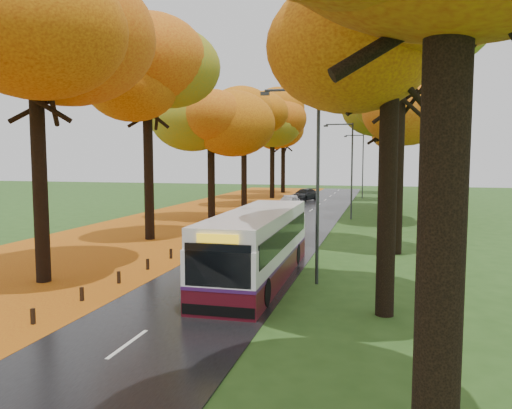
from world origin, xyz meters
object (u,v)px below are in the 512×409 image
at_px(bus, 257,244).
at_px(car_white, 288,203).
at_px(car_dark, 305,195).
at_px(car_silver, 291,202).
at_px(streetlamp_far, 361,161).
at_px(streetlamp_near, 312,169).
at_px(streetlamp_mid, 349,163).

height_order(bus, car_white, bus).
height_order(bus, car_dark, bus).
bearing_deg(car_silver, car_white, -104.28).
xyz_separation_m(streetlamp_far, car_white, (-6.19, -16.34, -3.97)).
relative_size(streetlamp_near, streetlamp_mid, 1.00).
height_order(streetlamp_mid, car_silver, streetlamp_mid).
relative_size(bus, car_dark, 2.34).
distance_m(streetlamp_far, car_white, 17.92).
distance_m(streetlamp_near, car_white, 28.62).
bearing_deg(car_silver, streetlamp_far, 48.96).
height_order(streetlamp_mid, car_dark, streetlamp_mid).
bearing_deg(bus, car_white, 97.24).
distance_m(bus, car_silver, 29.93).
xyz_separation_m(streetlamp_far, bus, (-2.27, -43.97, -3.16)).
height_order(streetlamp_mid, streetlamp_far, same).
bearing_deg(car_dark, streetlamp_near, -61.99).
relative_size(streetlamp_far, car_dark, 1.70).
distance_m(streetlamp_mid, car_white, 9.28).
bearing_deg(car_dark, streetlamp_mid, -50.76).
bearing_deg(streetlamp_mid, bus, -95.90).
xyz_separation_m(streetlamp_mid, streetlamp_far, (0.00, 22.00, 0.00)).
bearing_deg(streetlamp_mid, car_white, 137.56).
bearing_deg(streetlamp_far, car_silver, -113.73).
xyz_separation_m(bus, car_dark, (-4.03, 38.87, -0.83)).
height_order(bus, car_silver, bus).
height_order(streetlamp_near, car_white, streetlamp_near).
bearing_deg(streetlamp_far, streetlamp_mid, -90.00).
distance_m(streetlamp_mid, car_dark, 18.47).
bearing_deg(car_white, streetlamp_near, -70.00).
distance_m(car_white, car_silver, 2.02).
distance_m(streetlamp_mid, streetlamp_far, 22.00).
bearing_deg(bus, car_dark, 95.07).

